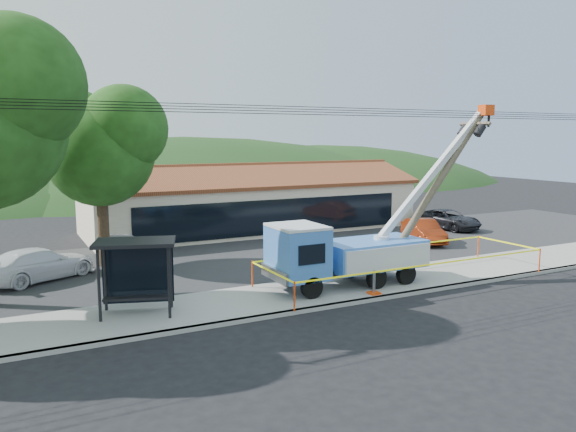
# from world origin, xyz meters

# --- Properties ---
(ground) EXTENTS (120.00, 120.00, 0.00)m
(ground) POSITION_xyz_m (0.00, 0.00, 0.00)
(ground) COLOR black
(ground) RESTS_ON ground
(curb) EXTENTS (60.00, 0.25, 0.15)m
(curb) POSITION_xyz_m (0.00, 2.10, 0.07)
(curb) COLOR #9D9993
(curb) RESTS_ON ground
(sidewalk) EXTENTS (60.00, 4.00, 0.15)m
(sidewalk) POSITION_xyz_m (0.00, 4.00, 0.07)
(sidewalk) COLOR #9D9993
(sidewalk) RESTS_ON ground
(parking_lot) EXTENTS (60.00, 12.00, 0.10)m
(parking_lot) POSITION_xyz_m (0.00, 12.00, 0.05)
(parking_lot) COLOR #28282B
(parking_lot) RESTS_ON ground
(strip_mall) EXTENTS (22.50, 8.53, 4.67)m
(strip_mall) POSITION_xyz_m (4.00, 19.98, 1.88)
(strip_mall) COLOR beige
(strip_mall) RESTS_ON ground
(tree_lot) EXTENTS (6.30, 5.60, 8.94)m
(tree_lot) POSITION_xyz_m (-7.00, 13.00, 6.21)
(tree_lot) COLOR #332316
(tree_lot) RESTS_ON ground
(hill_center) EXTENTS (89.60, 64.00, 32.00)m
(hill_center) POSITION_xyz_m (10.00, 55.00, 0.00)
(hill_center) COLOR #1C3D16
(hill_center) RESTS_ON ground
(hill_east) EXTENTS (72.80, 52.00, 26.00)m
(hill_east) POSITION_xyz_m (30.00, 55.00, 0.00)
(hill_east) COLOR #1C3D16
(hill_east) RESTS_ON ground
(utility_truck) EXTENTS (11.32, 3.75, 7.78)m
(utility_truck) POSITION_xyz_m (1.42, 4.15, 1.64)
(utility_truck) COLOR black
(utility_truck) RESTS_ON ground
(leaning_pole) EXTENTS (6.25, 1.85, 7.74)m
(leaning_pole) POSITION_xyz_m (6.38, 4.11, 4.32)
(leaning_pole) COLOR brown
(leaning_pole) RESTS_ON ground
(bus_shelter) EXTENTS (3.17, 2.49, 2.68)m
(bus_shelter) POSITION_xyz_m (-7.27, 4.44, 2.12)
(bus_shelter) COLOR black
(bus_shelter) RESTS_ON ground
(caution_tape) EXTENTS (13.08, 3.85, 1.11)m
(caution_tape) POSITION_xyz_m (4.31, 3.81, 0.99)
(caution_tape) COLOR #F9440D
(caution_tape) RESTS_ON ground
(car_silver) EXTENTS (2.07, 4.80, 1.61)m
(car_silver) POSITION_xyz_m (-6.20, 12.22, 0.00)
(car_silver) COLOR silver
(car_silver) RESTS_ON ground
(car_red) EXTENTS (2.83, 4.47, 1.39)m
(car_red) POSITION_xyz_m (11.19, 10.44, 0.00)
(car_red) COLOR maroon
(car_red) RESTS_ON ground
(car_white) EXTENTS (5.40, 4.24, 1.46)m
(car_white) POSITION_xyz_m (-10.10, 11.32, 0.00)
(car_white) COLOR white
(car_white) RESTS_ON ground
(car_dark) EXTENTS (2.90, 5.06, 1.33)m
(car_dark) POSITION_xyz_m (16.00, 13.54, 0.00)
(car_dark) COLOR black
(car_dark) RESTS_ON ground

